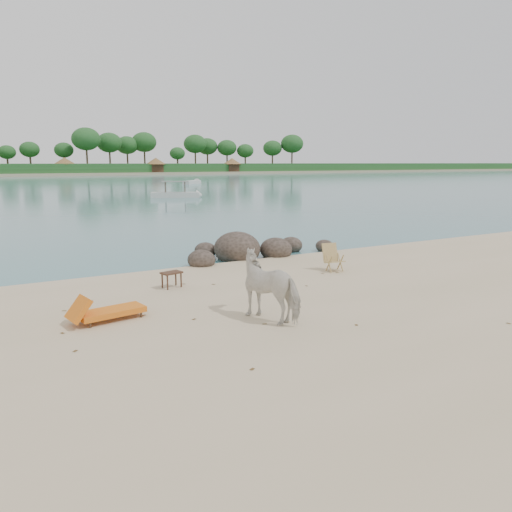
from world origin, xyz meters
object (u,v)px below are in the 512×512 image
Objects in this scene: cow at (272,287)px; lounge_chair at (111,309)px; deck_chair at (335,259)px; side_table at (172,281)px; boulders at (247,250)px.

lounge_chair is (-3.08, 1.60, -0.47)m from cow.
lounge_chair is 7.42m from deck_chair.
boulders is at bearing 25.07° from side_table.
cow is 2.04× the size of deck_chair.
deck_chair is (7.27, 1.51, 0.16)m from lounge_chair.
cow is at bearing -133.31° from deck_chair.
deck_chair reaches higher than side_table.
side_table is at bearing -175.68° from deck_chair.
deck_chair is at bearing -164.10° from cow.
side_table is 0.63× the size of deck_chair.
boulders reaches higher than lounge_chair.
lounge_chair is at bearing -48.10° from cow.
side_table is 5.19m from deck_chair.
side_table is 2.93m from lounge_chair.
boulders is at bearing -135.14° from cow.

